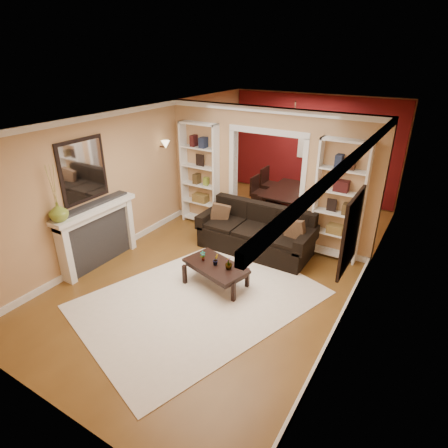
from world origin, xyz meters
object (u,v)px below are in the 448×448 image
Objects in this scene: sofa at (255,230)px; fireplace at (99,236)px; coffee_table at (216,275)px; dining_table at (288,200)px; bookshelf_right at (339,202)px; bookshelf_left at (200,175)px.

sofa is 1.34× the size of fireplace.
fireplace reaches higher than coffee_table.
coffee_table is at bearing -176.51° from dining_table.
sofa is 2.97m from fireplace.
sofa is 0.99× the size of bookshelf_right.
bookshelf_left is (-1.70, 0.58, 0.70)m from sofa.
coffee_table is 0.47× the size of bookshelf_right.
fireplace is at bearing -145.20° from bookshelf_right.
fireplace is 1.07× the size of dining_table.
coffee_table is at bearing 12.53° from fireplace.
dining_table is (1.46, 1.68, -0.87)m from bookshelf_left.
sofa reaches higher than coffee_table.
fireplace is (-2.23, -0.50, 0.37)m from coffee_table.
sofa is at bearing 41.08° from fireplace.
coffee_table is 0.47× the size of bookshelf_left.
dining_table is (-1.64, 1.68, -0.87)m from bookshelf_right.
fireplace is (-0.54, -2.53, -0.57)m from bookshelf_left.
dining_table is at bearing 134.33° from bookshelf_right.
coffee_table is 3.72m from dining_table.
coffee_table is (-0.01, -1.45, -0.24)m from sofa.
bookshelf_right is 4.47m from fireplace.
sofa is at bearing 105.22° from coffee_table.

